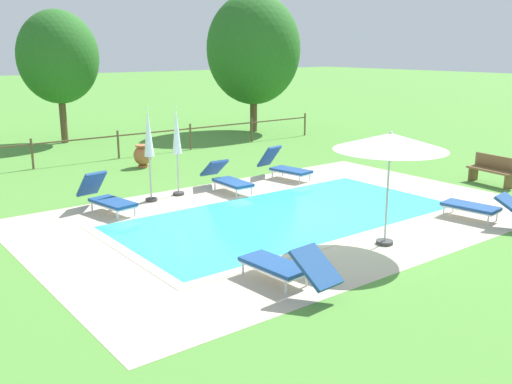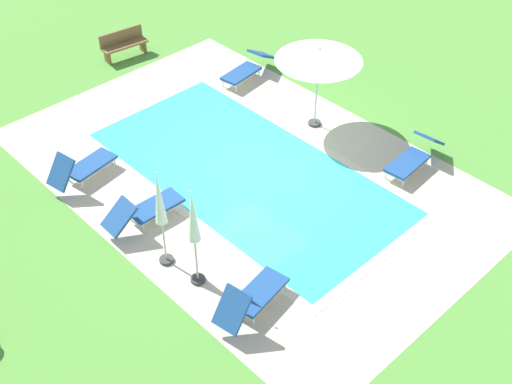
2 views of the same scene
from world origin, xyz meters
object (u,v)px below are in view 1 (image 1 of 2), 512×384
(patio_umbrella_closed_row_west, at_px, (149,140))
(sun_lounger_north_far, at_px, (106,197))
(patio_umbrella_open_foreground, at_px, (390,142))
(wooden_bench_lawn_side, at_px, (493,169))
(tree_west_mid, at_px, (253,49))
(terracotta_urn_near_fence, at_px, (143,155))
(sun_lounger_north_end, at_px, (286,266))
(sun_lounger_south_mid, at_px, (483,207))
(sun_lounger_north_near_steps, at_px, (227,178))
(patio_umbrella_closed_row_centre, at_px, (177,137))
(tree_centre, at_px, (58,57))
(sun_lounger_north_mid, at_px, (284,166))

(patio_umbrella_closed_row_west, bearing_deg, sun_lounger_north_far, -168.48)
(patio_umbrella_open_foreground, relative_size, wooden_bench_lawn_side, 1.56)
(patio_umbrella_open_foreground, relative_size, tree_west_mid, 0.37)
(terracotta_urn_near_fence, xyz_separation_m, tree_west_mid, (8.38, 4.64, 3.53))
(patio_umbrella_closed_row_west, bearing_deg, sun_lounger_north_end, -96.94)
(sun_lounger_south_mid, bearing_deg, sun_lounger_north_near_steps, 117.02)
(patio_umbrella_closed_row_centre, distance_m, terracotta_urn_near_fence, 4.38)
(sun_lounger_north_near_steps, xyz_separation_m, sun_lounger_north_end, (-3.06, -6.18, -0.00))
(sun_lounger_south_mid, bearing_deg, patio_umbrella_closed_row_west, 129.79)
(sun_lounger_north_end, distance_m, patio_umbrella_closed_row_west, 6.69)
(tree_centre, bearing_deg, sun_lounger_north_far, -104.67)
(patio_umbrella_open_foreground, distance_m, patio_umbrella_closed_row_west, 6.57)
(sun_lounger_north_end, distance_m, wooden_bench_lawn_side, 10.12)
(sun_lounger_north_mid, distance_m, terracotta_urn_near_fence, 5.14)
(sun_lounger_north_near_steps, distance_m, sun_lounger_north_end, 6.89)
(sun_lounger_north_end, bearing_deg, patio_umbrella_closed_row_west, 83.06)
(sun_lounger_north_end, height_order, patio_umbrella_closed_row_centre, patio_umbrella_closed_row_centre)
(sun_lounger_north_near_steps, height_order, sun_lounger_south_mid, sun_lounger_north_near_steps)
(patio_umbrella_open_foreground, bearing_deg, sun_lounger_south_mid, -6.30)
(patio_umbrella_closed_row_west, relative_size, terracotta_urn_near_fence, 3.20)
(sun_lounger_north_end, relative_size, terracotta_urn_near_fence, 2.59)
(terracotta_urn_near_fence, bearing_deg, wooden_bench_lawn_side, -50.46)
(sun_lounger_north_mid, height_order, patio_umbrella_open_foreground, patio_umbrella_open_foreground)
(patio_umbrella_closed_row_centre, xyz_separation_m, wooden_bench_lawn_side, (8.21, -4.68, -1.18))
(sun_lounger_north_near_steps, xyz_separation_m, tree_west_mid, (8.00, 9.21, 3.57))
(sun_lounger_north_end, bearing_deg, sun_lounger_north_mid, 49.74)
(sun_lounger_north_mid, distance_m, sun_lounger_south_mid, 6.41)
(sun_lounger_north_near_steps, distance_m, tree_west_mid, 12.71)
(sun_lounger_north_near_steps, xyz_separation_m, sun_lounger_north_far, (-3.65, 0.05, 0.02))
(patio_umbrella_closed_row_west, bearing_deg, terracotta_urn_near_fence, 65.99)
(sun_lounger_north_near_steps, bearing_deg, sun_lounger_north_end, -116.35)
(sun_lounger_south_mid, height_order, patio_umbrella_closed_row_west, patio_umbrella_closed_row_west)
(sun_lounger_north_near_steps, height_order, tree_centre, tree_centre)
(patio_umbrella_closed_row_centre, bearing_deg, patio_umbrella_open_foreground, -77.78)
(sun_lounger_north_near_steps, bearing_deg, patio_umbrella_open_foreground, -89.89)
(sun_lounger_north_near_steps, relative_size, wooden_bench_lawn_side, 1.30)
(sun_lounger_north_end, height_order, sun_lounger_south_mid, sun_lounger_north_end)
(patio_umbrella_open_foreground, bearing_deg, tree_centre, 92.27)
(sun_lounger_north_near_steps, bearing_deg, patio_umbrella_closed_row_west, 171.58)
(sun_lounger_north_end, bearing_deg, tree_centre, 82.28)
(sun_lounger_north_near_steps, distance_m, patio_umbrella_closed_row_centre, 1.91)
(sun_lounger_north_far, xyz_separation_m, tree_west_mid, (11.65, 9.15, 3.55))
(sun_lounger_south_mid, relative_size, patio_umbrella_closed_row_centre, 0.84)
(tree_centre, bearing_deg, sun_lounger_north_mid, -74.97)
(sun_lounger_north_far, distance_m, wooden_bench_lawn_side, 11.35)
(sun_lounger_north_mid, relative_size, patio_umbrella_closed_row_centre, 0.76)
(patio_umbrella_closed_row_west, height_order, tree_centre, tree_centre)
(sun_lounger_north_mid, xyz_separation_m, tree_centre, (-3.02, 11.24, 3.24))
(sun_lounger_north_near_steps, distance_m, terracotta_urn_near_fence, 4.58)
(sun_lounger_south_mid, relative_size, terracotta_urn_near_fence, 2.69)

